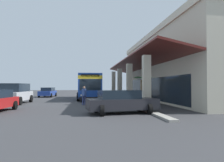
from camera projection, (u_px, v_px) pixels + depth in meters
name	position (u px, v px, depth m)	size (l,w,h in m)	color
ground	(159.00, 101.00, 23.00)	(120.00, 120.00, 0.00)	#38383A
curb_strip	(122.00, 100.00, 23.88)	(28.57, 0.50, 0.12)	#9E998E
plaza_building	(198.00, 68.00, 25.21)	(24.11, 16.34, 7.88)	beige
transit_bus	(89.00, 85.00, 26.94)	(11.25, 2.96, 3.34)	navy
parked_sedan_charcoal	(121.00, 101.00, 12.97)	(2.83, 4.60, 1.47)	#232328
parked_suv_silver	(16.00, 93.00, 19.99)	(4.88, 2.35, 1.97)	#B2B5BA
parked_sedan_blue	(48.00, 92.00, 31.87)	(4.54, 2.27, 1.47)	navy
pedestrian	(84.00, 94.00, 18.74)	(0.65, 0.43, 1.69)	navy
potted_palm	(141.00, 97.00, 19.39)	(1.82, 1.80, 2.63)	gray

